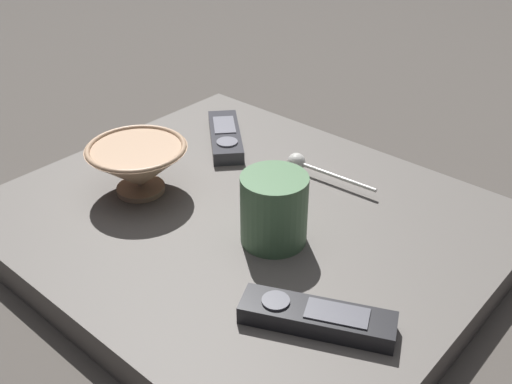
% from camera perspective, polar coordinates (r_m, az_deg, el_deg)
% --- Properties ---
extents(ground_plane, '(6.00, 6.00, 0.00)m').
position_cam_1_polar(ground_plane, '(0.89, -0.93, -4.53)').
color(ground_plane, '#47423D').
extents(table, '(0.67, 0.58, 0.05)m').
position_cam_1_polar(table, '(0.87, -0.95, -3.28)').
color(table, '#5B5651').
rests_on(table, ground).
extents(cereal_bowl, '(0.15, 0.15, 0.08)m').
position_cam_1_polar(cereal_bowl, '(0.91, -11.11, 2.43)').
color(cereal_bowl, tan).
rests_on(cereal_bowl, table).
extents(coffee_mug, '(0.09, 0.09, 0.10)m').
position_cam_1_polar(coffee_mug, '(0.78, 1.72, -1.64)').
color(coffee_mug, '#4C724C').
rests_on(coffee_mug, table).
extents(teaspoon, '(0.16, 0.03, 0.03)m').
position_cam_1_polar(teaspoon, '(0.95, 4.43, 2.64)').
color(teaspoon, silver).
rests_on(teaspoon, table).
extents(tv_remote_near, '(0.18, 0.11, 0.03)m').
position_cam_1_polar(tv_remote_near, '(0.68, 5.79, -11.75)').
color(tv_remote_near, black).
rests_on(tv_remote_near, table).
extents(tv_remote_far, '(0.16, 0.15, 0.03)m').
position_cam_1_polar(tv_remote_far, '(1.04, -2.93, 5.30)').
color(tv_remote_far, '#38383D').
rests_on(tv_remote_far, table).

